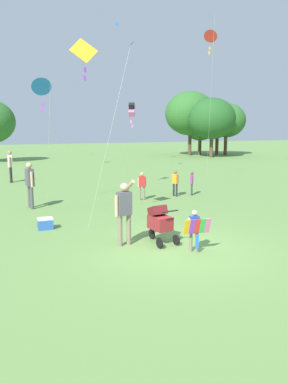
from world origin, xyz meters
name	(u,v)px	position (x,y,z in m)	size (l,w,h in m)	color
ground_plane	(175,249)	(0.00, 0.00, 0.00)	(120.00, 120.00, 0.00)	#668E47
treeline_distant	(91,118)	(4.36, 26.68, 3.87)	(44.91, 7.78, 6.74)	brown
child_with_butterfly_kite	(195,227)	(0.34, -0.37, 0.62)	(0.69, 0.36, 1.05)	#7F705B
person_adult_flyer	(124,208)	(-1.12, 0.75, 1.00)	(0.54, 0.55, 1.73)	#7F705B
stroller	(160,221)	(-0.18, 0.60, 0.61)	(0.62, 1.11, 1.03)	black
kite_adult_black	(85,59)	(-1.58, 2.71, 4.97)	(1.15, 2.07, 5.58)	#F4A319
kite_orange_delta	(211,38)	(6.27, 8.95, 7.44)	(2.64, 4.37, 7.84)	red
kite_green_novelty	(132,110)	(2.26, 9.56, 3.87)	(2.41, 3.87, 4.25)	black
kite_blue_high	(41,88)	(-2.43, 6.11, 4.46)	(0.73, 3.65, 4.82)	blue
person_red_shirt	(142,184)	(1.54, 6.31, 0.70)	(0.38, 0.17, 1.18)	#7F705B
person_sitting_far	(175,181)	(3.23, 6.57, 0.68)	(0.23, 0.35, 1.16)	#232328
person_couple_left	(30,182)	(-2.99, 6.29, 1.04)	(0.31, 0.55, 1.76)	#4C4C51
person_kid_running	(10,164)	(-3.40, 13.73, 1.04)	(0.27, 0.56, 1.76)	#232328
person_back_turned	(192,181)	(4.05, 6.54, 0.65)	(0.25, 0.31, 1.10)	#33384C
cooler_box	(45,224)	(-2.86, 3.11, 0.18)	(0.45, 0.33, 0.35)	#2D5BB7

